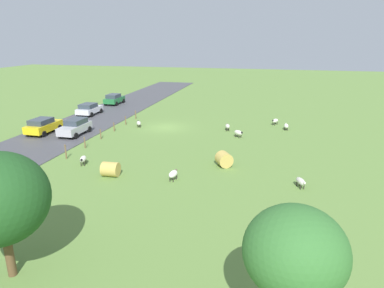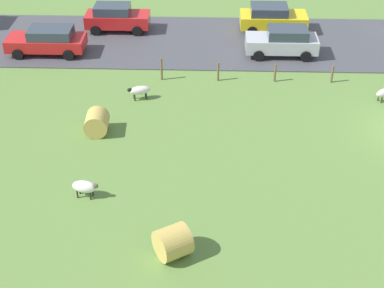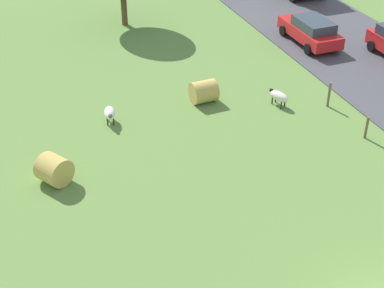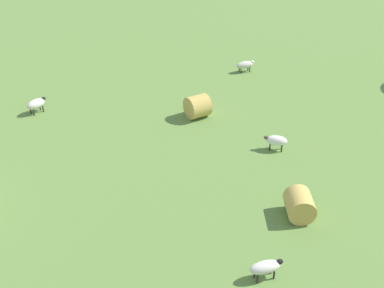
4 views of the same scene
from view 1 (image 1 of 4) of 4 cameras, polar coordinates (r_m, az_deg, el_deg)
name	(u,v)px [view 1 (image 1 of 4)]	position (r m, az deg, el deg)	size (l,w,h in m)	color
ground_plane	(166,127)	(40.06, -4.38, 2.78)	(160.00, 160.00, 0.00)	olive
road_strip	(87,122)	(44.24, -17.15, 3.49)	(8.00, 80.00, 0.06)	#47474C
sheep_0	(83,159)	(29.51, -17.74, -2.41)	(0.77, 1.25, 0.74)	silver
sheep_1	(238,133)	(36.06, 7.76, 1.88)	(1.14, 1.07, 0.79)	silver
sheep_2	(173,174)	(25.15, -3.16, -5.03)	(0.66, 1.15, 0.75)	white
sheep_3	(286,126)	(40.13, 15.46, 2.92)	(0.55, 1.17, 0.72)	silver
sheep_4	(275,121)	(42.17, 13.72, 3.79)	(0.92, 1.13, 0.74)	white
sheep_5	(139,123)	(40.52, -8.90, 3.47)	(0.95, 1.30, 0.71)	beige
sheep_6	(301,181)	(25.11, 17.71, -5.99)	(0.84, 1.24, 0.70)	beige
sheep_7	(228,126)	(38.62, 5.96, 2.97)	(0.72, 1.10, 0.77)	beige
hay_bale_0	(111,169)	(26.58, -13.45, -4.12)	(1.11, 1.11, 1.23)	tan
hay_bale_1	(224,159)	(27.90, 5.38, -2.56)	(1.20, 1.20, 1.11)	tan
tree_1	(295,253)	(11.34, 16.79, -17.02)	(3.21, 3.21, 5.30)	brown
fence_post_0	(136,115)	(44.60, -9.41, 4.85)	(0.12, 0.12, 1.12)	brown
fence_post_1	(126,120)	(41.85, -11.04, 3.88)	(0.12, 0.12, 1.05)	brown
fence_post_2	(114,127)	(39.14, -12.89, 2.79)	(0.12, 0.12, 1.00)	brown
fence_post_3	(101,134)	(36.49, -15.02, 1.60)	(0.12, 0.12, 1.03)	brown
fence_post_4	(85,143)	(33.91, -17.48, 0.23)	(0.12, 0.12, 1.08)	brown
fence_post_5	(66,152)	(31.40, -20.35, -1.21)	(0.12, 0.12, 1.29)	brown
car_0	(114,99)	(55.02, -12.89, 7.36)	(2.08, 3.92, 1.60)	#237238
car_1	(43,125)	(40.48, -23.63, 2.85)	(2.19, 4.25, 1.66)	yellow
car_3	(75,127)	(38.65, -18.95, 2.74)	(2.01, 4.20, 1.67)	#B7B7BC
car_6	(89,109)	(48.21, -16.82, 5.65)	(2.20, 3.99, 1.54)	silver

